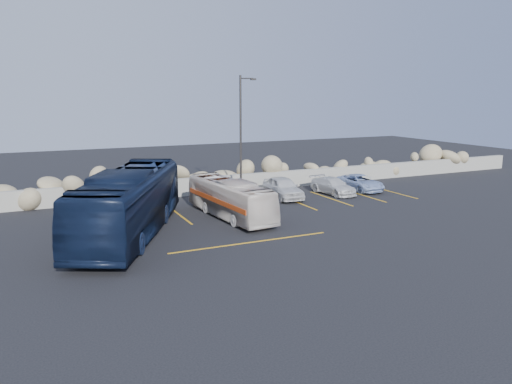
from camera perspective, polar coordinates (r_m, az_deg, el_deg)
name	(u,v)px	position (r m, az deg, el deg)	size (l,w,h in m)	color
ground	(272,241)	(23.72, 1.83, -5.61)	(90.00, 90.00, 0.00)	black
seawall	(193,186)	(34.42, -7.20, 0.64)	(60.00, 0.40, 1.20)	#99988B
riprap_pile	(188,174)	(35.43, -7.83, 2.07)	(54.00, 2.80, 2.60)	tan
parking_lines	(299,208)	(30.59, 4.90, -1.78)	(18.16, 9.36, 0.01)	gold
lamppost	(241,134)	(32.50, -1.67, 6.67)	(1.14, 0.18, 8.00)	#322F2C
vintage_bus	(230,198)	(28.00, -3.00, -0.74)	(1.80, 7.69, 2.14)	silver
tour_coach	(130,203)	(25.07, -14.25, -1.19)	(2.73, 11.69, 3.26)	black
car_a	(283,188)	(33.21, 3.10, 0.51)	(1.67, 4.16, 1.42)	silver
car_c	(333,186)	(34.94, 8.80, 0.68)	(1.57, 3.86, 1.12)	silver
car_d	(360,183)	(36.62, 11.82, 1.06)	(1.86, 4.03, 1.12)	#96ACD6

